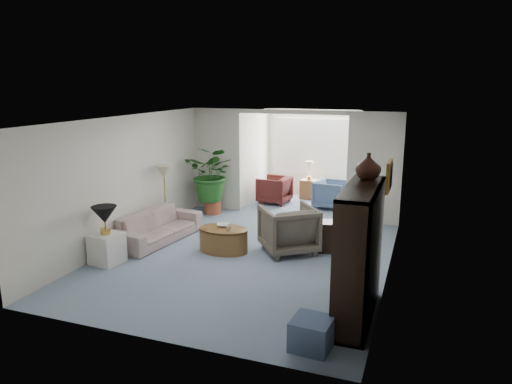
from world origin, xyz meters
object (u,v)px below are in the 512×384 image
at_px(coffee_cup, 228,228).
at_px(coffee_table, 223,240).
at_px(plant_pot, 213,207).
at_px(sofa, 158,226).
at_px(sunroom_chair_blue, 331,194).
at_px(side_table_dark, 329,236).
at_px(end_table, 107,248).
at_px(coffee_bowl, 223,225).
at_px(wingback_chair, 288,229).
at_px(floor_lamp, 164,172).
at_px(entertainment_cabinet, 359,254).
at_px(ottoman, 312,334).
at_px(cabinet_urn, 368,166).
at_px(sunroom_chair_maroon, 274,190).
at_px(sunroom_table, 309,189).
at_px(table_lamp, 104,215).
at_px(framed_picture, 390,176).

bearing_deg(coffee_cup, coffee_table, 146.31).
distance_m(coffee_cup, plant_pot, 2.85).
height_order(sofa, sunroom_chair_blue, sunroom_chair_blue).
distance_m(sofa, plant_pot, 2.23).
bearing_deg(side_table_dark, sofa, -169.93).
height_order(end_table, coffee_bowl, end_table).
xyz_separation_m(wingback_chair, side_table_dark, (0.70, 0.30, -0.15)).
distance_m(floor_lamp, plant_pot, 1.85).
bearing_deg(wingback_chair, floor_lamp, -46.61).
bearing_deg(end_table, sofa, 81.57).
relative_size(end_table, entertainment_cabinet, 0.29).
bearing_deg(side_table_dark, coffee_bowl, -162.61).
bearing_deg(ottoman, coffee_table, 131.01).
relative_size(floor_lamp, ottoman, 0.78).
xyz_separation_m(cabinet_urn, sunroom_chair_maroon, (-2.96, 5.06, -1.64)).
relative_size(floor_lamp, sunroom_chair_blue, 0.46).
distance_m(cabinet_urn, sunroom_table, 6.46).
relative_size(wingback_chair, plant_pot, 2.42).
relative_size(coffee_cup, wingback_chair, 0.10).
distance_m(table_lamp, sunroom_chair_blue, 5.89).
relative_size(end_table, coffee_bowl, 2.35).
height_order(entertainment_cabinet, sunroom_table, entertainment_cabinet).
distance_m(plant_pot, sunroom_table, 2.91).
bearing_deg(coffee_cup, floor_lamp, 152.49).
xyz_separation_m(floor_lamp, sunroom_chair_blue, (3.04, 2.93, -0.90)).
height_order(ottoman, plant_pot, ottoman).
relative_size(coffee_cup, sunroom_chair_maroon, 0.12).
distance_m(coffee_bowl, sunroom_table, 4.52).
height_order(coffee_cup, cabinet_urn, cabinet_urn).
distance_m(coffee_bowl, plant_pot, 2.58).
bearing_deg(framed_picture, cabinet_urn, -103.71).
bearing_deg(sunroom_chair_maroon, wingback_chair, 27.55).
bearing_deg(wingback_chair, sunroom_chair_blue, -128.79).
distance_m(floor_lamp, side_table_dark, 3.75).
xyz_separation_m(coffee_bowl, coffee_cup, (0.20, -0.20, 0.02)).
bearing_deg(floor_lamp, coffee_cup, -27.51).
xyz_separation_m(floor_lamp, coffee_bowl, (1.72, -0.80, -0.77)).
xyz_separation_m(end_table, coffee_table, (1.68, 1.25, -0.04)).
xyz_separation_m(end_table, ottoman, (4.03, -1.45, -0.08)).
height_order(wingback_chair, sunroom_chair_maroon, wingback_chair).
distance_m(sofa, sunroom_chair_blue, 4.63).
relative_size(cabinet_urn, plant_pot, 0.91).
xyz_separation_m(wingback_chair, cabinet_urn, (1.58, -1.64, 1.56)).
relative_size(plant_pot, sunroom_chair_maroon, 0.51).
bearing_deg(sunroom_chair_blue, wingback_chair, -176.36).
relative_size(coffee_table, cabinet_urn, 2.60).
distance_m(framed_picture, entertainment_cabinet, 1.66).
bearing_deg(coffee_table, ottoman, -48.99).
bearing_deg(cabinet_urn, coffee_bowl, 154.32).
relative_size(side_table_dark, cabinet_urn, 1.56).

